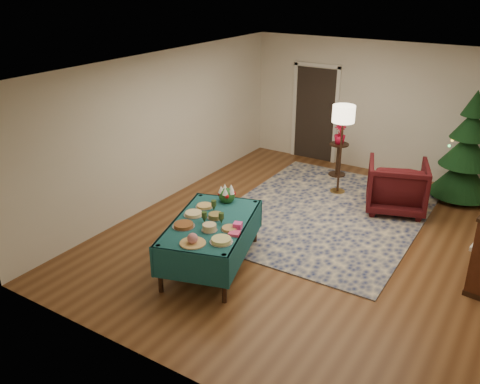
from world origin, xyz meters
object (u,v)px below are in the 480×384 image
Objects in this scene: buffet_table at (211,230)px; armchair at (397,184)px; christmas_tree at (467,152)px; gift_box at (238,226)px; side_table at (338,160)px; potted_plant at (340,138)px; floor_lamp at (343,119)px.

armchair reaches higher than buffet_table.
gift_box is at bearing -115.77° from christmas_tree.
armchair is 1.83m from side_table.
potted_plant reaches higher than gift_box.
gift_box is 4.90m from christmas_tree.
gift_box reaches higher than buffet_table.
potted_plant reaches higher than buffet_table.
buffet_table is 0.99× the size of christmas_tree.
armchair is (1.69, 3.27, -0.06)m from buffet_table.
potted_plant is (-1.51, 1.03, 0.31)m from armchair.
potted_plant is (-0.35, 0.81, -0.63)m from floor_lamp.
potted_plant is 0.21× the size of christmas_tree.
armchair is at bearing -34.27° from side_table.
potted_plant is (0.18, 4.29, 0.25)m from buffet_table.
side_table is (-0.26, 4.28, -0.41)m from gift_box.
gift_box is (0.44, 0.01, 0.19)m from buffet_table.
buffet_table is at bearing -92.36° from side_table.
floor_lamp is 1.09m from potted_plant.
christmas_tree is (2.39, 0.13, 0.59)m from side_table.
christmas_tree is at bearing -146.06° from armchair.
floor_lamp is (0.08, 3.47, 0.70)m from gift_box.
armchair reaches higher than gift_box.
potted_plant is (0.00, 0.00, 0.48)m from side_table.
floor_lamp is 0.83× the size of christmas_tree.
gift_box is 0.26× the size of potted_plant.
buffet_table is at bearing -92.36° from potted_plant.
christmas_tree reaches higher than potted_plant.
gift_box is 3.54m from floor_lamp.
potted_plant is at bearing 112.99° from floor_lamp.
gift_box is at bearing 50.31° from armchair.
christmas_tree reaches higher than gift_box.
gift_box is 0.05× the size of christmas_tree.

